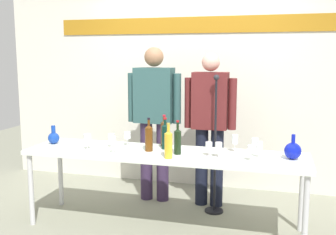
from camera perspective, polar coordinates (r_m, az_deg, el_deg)
The scene contains 23 objects.
ground_plane at distance 4.07m, azimuth -0.58°, elevation -15.41°, with size 10.00×10.00×0.00m, color gray.
back_wall at distance 5.11m, azimuth 3.86°, elevation 6.92°, with size 5.15×0.11×3.00m.
display_table at distance 3.83m, azimuth -0.60°, elevation -5.75°, with size 2.69×0.66×0.76m.
decanter_blue_left at distance 4.33m, azimuth -16.02°, elevation -2.75°, with size 0.12×0.12×0.19m.
decanter_blue_right at distance 3.71m, azimuth 17.40°, elevation -4.54°, with size 0.15×0.15×0.23m.
presenter_left at distance 4.54m, azimuth -1.98°, elevation 0.61°, with size 0.63×0.22×1.77m.
presenter_right at distance 4.40m, azimuth 6.01°, elevation -0.45°, with size 0.57×0.22×1.70m.
wine_bottle_0 at distance 3.56m, azimuth 0.06°, elevation -3.73°, with size 0.07×0.07×0.32m.
wine_bottle_1 at distance 3.91m, azimuth -0.42°, elevation -2.57°, with size 0.07×0.07×0.31m.
wine_bottle_2 at distance 3.71m, azimuth 1.38°, elevation -3.30°, with size 0.07×0.07×0.32m.
wine_bottle_3 at distance 4.05m, azimuth -0.55°, elevation -2.12°, with size 0.07×0.07×0.32m.
wine_bottle_4 at distance 3.84m, azimuth -2.74°, elevation -2.82°, with size 0.08×0.08×0.32m.
wine_glass_left_0 at distance 3.98m, azimuth -11.48°, elevation -2.92°, with size 0.07×0.07×0.15m.
wine_glass_left_1 at distance 3.78m, azimuth -7.85°, elevation -3.38°, with size 0.06×0.06×0.16m.
wine_glass_left_2 at distance 4.09m, azimuth -5.81°, elevation -2.60°, with size 0.07×0.07×0.14m.
wine_glass_left_3 at distance 4.03m, azimuth -8.11°, elevation -2.88°, with size 0.07×0.07×0.14m.
wine_glass_right_0 at distance 3.63m, azimuth 7.25°, elevation -4.13°, with size 0.06×0.06×0.14m.
wine_glass_right_1 at distance 3.68m, azimuth 12.94°, elevation -4.09°, with size 0.06×0.06×0.15m.
wine_glass_right_2 at distance 3.85m, azimuth 9.55°, elevation -3.13°, with size 0.06×0.06×0.17m.
wine_glass_right_3 at distance 3.67m, azimuth 5.86°, elevation -4.09°, with size 0.06×0.06×0.13m.
wine_glass_right_4 at distance 3.55m, azimuth 11.83°, elevation -4.49°, with size 0.07×0.07×0.14m.
wine_glass_right_5 at distance 3.86m, azimuth 12.34°, elevation -3.48°, with size 0.07×0.07×0.14m.
microphone_stand at distance 4.30m, azimuth 6.70°, elevation -7.13°, with size 0.20×0.20×1.48m.
Camera 1 is at (1.02, -3.57, 1.66)m, focal length 42.65 mm.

